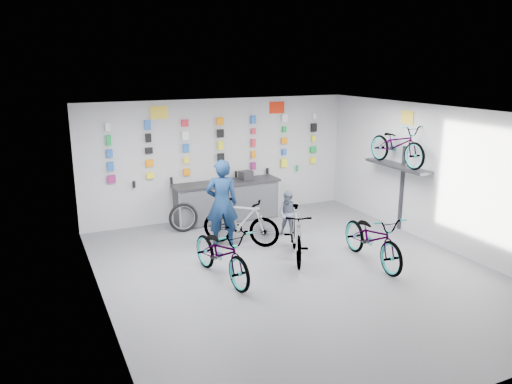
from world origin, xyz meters
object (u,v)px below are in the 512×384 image
bike_left (222,253)px  bike_right (373,238)px  bike_service (241,222)px  clerk (222,203)px  customer (289,214)px  bike_center (297,234)px  counter (227,202)px

bike_left → bike_right: (2.96, -0.55, 0.02)m
bike_service → clerk: size_ratio=0.91×
customer → bike_center: bearing=-71.1°
bike_service → bike_center: bearing=-107.8°
bike_right → clerk: size_ratio=1.05×
counter → bike_service: bike_service is taller
bike_left → clerk: size_ratio=1.01×
clerk → bike_service: bearing=174.5°
bike_center → bike_right: 1.50m
bike_right → bike_left: bearing=174.3°
bike_center → counter: bearing=120.9°
bike_center → customer: size_ratio=1.67×
bike_service → clerk: 0.58m
bike_center → clerk: 1.77m
customer → counter: bearing=157.3°
bike_service → customer: customer is taller
counter → bike_right: bearing=-67.2°
counter → bike_right: size_ratio=1.36×
counter → bike_left: bike_left is taller
bike_right → customer: (-0.75, 2.08, 0.00)m
bike_left → bike_center: size_ratio=1.09×
bike_right → bike_service: bearing=138.8°
counter → bike_service: 1.77m
bike_service → customer: 1.21m
bike_left → bike_center: bike_center is taller
counter → customer: bearing=-63.6°
bike_left → bike_right: 3.01m
counter → clerk: bearing=-115.2°
bike_right → bike_service: size_ratio=1.15×
clerk → customer: size_ratio=1.81×
bike_right → customer: bearing=114.6°
counter → customer: 1.87m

